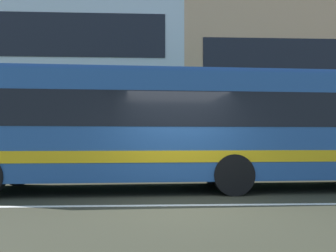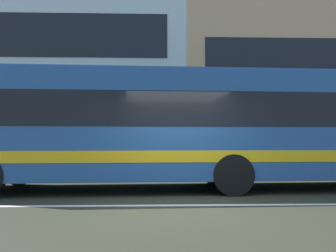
{
  "view_description": "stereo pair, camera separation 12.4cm",
  "coord_description": "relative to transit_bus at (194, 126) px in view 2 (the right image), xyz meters",
  "views": [
    {
      "loc": [
        -0.63,
        -6.82,
        1.36
      ],
      "look_at": [
        -0.22,
        2.37,
        1.73
      ],
      "focal_mm": 35.33,
      "sensor_mm": 36.0,
      "label": 1
    },
    {
      "loc": [
        -0.5,
        -6.83,
        1.36
      ],
      "look_at": [
        -0.22,
        2.37,
        1.73
      ],
      "focal_mm": 35.33,
      "sensor_mm": 36.0,
      "label": 2
    }
  ],
  "objects": [
    {
      "name": "transit_bus",
      "position": [
        0.0,
        0.0,
        0.0
      ],
      "size": [
        12.24,
        3.02,
        3.14
      ],
      "color": "#244E8A",
      "rests_on": "ground_plane"
    },
    {
      "name": "ground_plane",
      "position": [
        -0.5,
        -2.24,
        -1.74
      ],
      "size": [
        160.0,
        160.0,
        0.0
      ],
      "primitive_type": "plane",
      "color": "#313123"
    },
    {
      "name": "hedge_row_far",
      "position": [
        -2.82,
        3.54,
        -1.35
      ],
      "size": [
        20.23,
        1.1,
        0.78
      ],
      "primitive_type": "cube",
      "color": "#286525",
      "rests_on": "ground_plane"
    },
    {
      "name": "lane_centre_line",
      "position": [
        -0.5,
        -2.24,
        -1.73
      ],
      "size": [
        60.0,
        0.16,
        0.01
      ],
      "primitive_type": "cube",
      "color": "silver",
      "rests_on": "ground_plane"
    }
  ]
}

